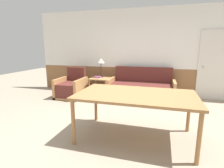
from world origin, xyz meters
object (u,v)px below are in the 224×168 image
object	(u,v)px
dining_table	(136,97)
couch	(141,90)
table_lamp	(101,61)
side_table	(100,80)
armchair	(71,88)

from	to	relation	value
dining_table	couch	bearing A→B (deg)	94.25
dining_table	table_lamp	bearing A→B (deg)	120.90
side_table	dining_table	xyz separation A→B (m)	(1.49, -2.39, 0.23)
couch	armchair	bearing A→B (deg)	-168.51
couch	dining_table	xyz separation A→B (m)	(0.18, -2.36, 0.44)
couch	armchair	size ratio (longest dim) A/B	2.16
couch	dining_table	distance (m)	2.41
couch	table_lamp	distance (m)	1.54
table_lamp	dining_table	size ratio (longest dim) A/B	0.32
couch	dining_table	bearing A→B (deg)	-85.75
armchair	side_table	world-z (taller)	armchair
table_lamp	dining_table	bearing A→B (deg)	-59.10
couch	side_table	distance (m)	1.33
armchair	table_lamp	distance (m)	1.25
side_table	table_lamp	xyz separation A→B (m)	(-0.01, 0.10, 0.60)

